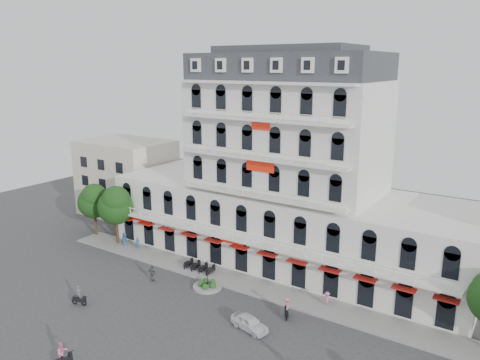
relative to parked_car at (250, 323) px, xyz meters
name	(u,v)px	position (x,y,z in m)	size (l,w,h in m)	color
ground	(194,320)	(-5.28, -1.58, -0.67)	(120.00, 120.00, 0.00)	#38383A
sidewalk	(245,284)	(-5.28, 7.42, -0.59)	(53.00, 4.00, 0.16)	gray
main_building	(286,181)	(-5.28, 16.42, 9.29)	(45.00, 15.00, 25.80)	silver
flank_building_west	(127,178)	(-35.28, 18.42, 5.33)	(14.00, 10.00, 12.00)	beige
traffic_island	(207,286)	(-8.28, 4.42, -0.41)	(3.20, 3.20, 1.60)	gray
parked_scooter_row	(199,271)	(-11.63, 7.22, -0.67)	(4.40, 1.80, 1.10)	black
tree_west_outer	(94,200)	(-31.23, 8.40, 4.68)	(4.50, 4.48, 7.76)	#382314
tree_west_inner	(116,204)	(-26.23, 7.90, 5.01)	(4.76, 4.76, 8.25)	#382314
parked_car	(250,323)	(0.00, 0.00, 0.00)	(1.58, 3.93, 1.34)	white
rider_west	(79,296)	(-16.82, -5.76, 0.27)	(1.66, 0.77, 2.11)	black
rider_southwest	(62,354)	(-9.49, -13.00, 0.52)	(0.79, 1.70, 2.30)	black
rider_center	(287,307)	(1.82, 3.76, 0.44)	(1.05, 1.54, 2.12)	black
pedestrian_left	(125,239)	(-24.93, 7.92, 0.28)	(0.93, 0.60, 1.89)	navy
pedestrian_mid	(152,273)	(-14.44, 2.33, 0.27)	(1.10, 0.46, 1.88)	#4D4C53
pedestrian_right	(327,299)	(4.19, 7.92, 0.11)	(1.01, 0.58, 1.57)	#BB638F
pedestrian_far	(138,244)	(-22.49, 7.92, 0.17)	(0.61, 0.40, 1.69)	#2B5A82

